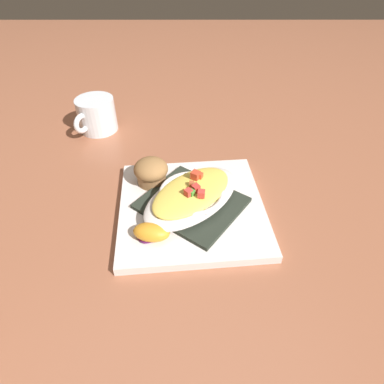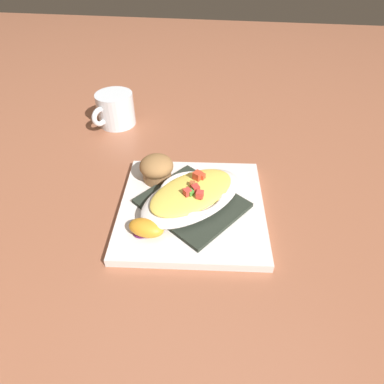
{
  "view_description": "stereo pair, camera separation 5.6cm",
  "coord_description": "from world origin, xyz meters",
  "px_view_note": "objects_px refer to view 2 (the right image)",
  "views": [
    {
      "loc": [
        0.0,
        0.42,
        0.41
      ],
      "look_at": [
        0.0,
        0.0,
        0.05
      ],
      "focal_mm": 30.51,
      "sensor_mm": 36.0,
      "label": 1
    },
    {
      "loc": [
        -0.06,
        0.41,
        0.41
      ],
      "look_at": [
        0.0,
        0.0,
        0.05
      ],
      "focal_mm": 30.51,
      "sensor_mm": 36.0,
      "label": 2
    }
  ],
  "objects_px": {
    "orange_garnish": "(146,228)",
    "square_plate": "(192,208)",
    "gratin_dish": "(192,194)",
    "muffin": "(157,168)",
    "coffee_mug": "(116,111)"
  },
  "relations": [
    {
      "from": "square_plate",
      "to": "coffee_mug",
      "type": "xyz_separation_m",
      "value": [
        0.23,
        -0.28,
        0.03
      ]
    },
    {
      "from": "coffee_mug",
      "to": "gratin_dish",
      "type": "bearing_deg",
      "value": 128.57
    },
    {
      "from": "square_plate",
      "to": "gratin_dish",
      "type": "height_order",
      "value": "gratin_dish"
    },
    {
      "from": "muffin",
      "to": "orange_garnish",
      "type": "bearing_deg",
      "value": 94.75
    },
    {
      "from": "square_plate",
      "to": "orange_garnish",
      "type": "relative_size",
      "value": 4.03
    },
    {
      "from": "square_plate",
      "to": "coffee_mug",
      "type": "distance_m",
      "value": 0.36
    },
    {
      "from": "gratin_dish",
      "to": "square_plate",
      "type": "bearing_deg",
      "value": 9.13
    },
    {
      "from": "gratin_dish",
      "to": "coffee_mug",
      "type": "xyz_separation_m",
      "value": [
        0.23,
        -0.28,
        -0.01
      ]
    },
    {
      "from": "gratin_dish",
      "to": "muffin",
      "type": "bearing_deg",
      "value": -39.82
    },
    {
      "from": "square_plate",
      "to": "orange_garnish",
      "type": "distance_m",
      "value": 0.1
    },
    {
      "from": "square_plate",
      "to": "orange_garnish",
      "type": "xyz_separation_m",
      "value": [
        0.06,
        0.07,
        0.02
      ]
    },
    {
      "from": "orange_garnish",
      "to": "square_plate",
      "type": "bearing_deg",
      "value": -130.88
    },
    {
      "from": "square_plate",
      "to": "coffee_mug",
      "type": "bearing_deg",
      "value": -51.44
    },
    {
      "from": "square_plate",
      "to": "gratin_dish",
      "type": "xyz_separation_m",
      "value": [
        -0.0,
        -0.0,
        0.03
      ]
    },
    {
      "from": "square_plate",
      "to": "gratin_dish",
      "type": "distance_m",
      "value": 0.03
    }
  ]
}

